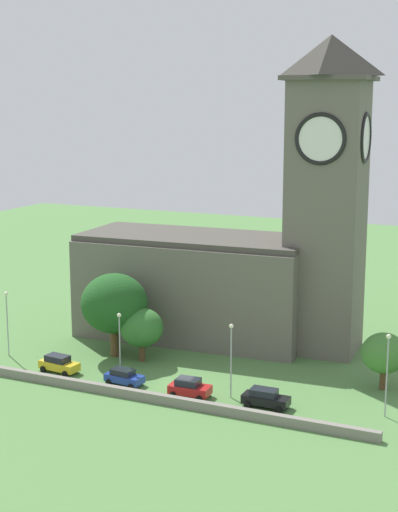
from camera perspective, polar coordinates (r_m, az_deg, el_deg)
The scene contains 14 objects.
ground_plane at distance 93.82m, azimuth 2.86°, elevation -6.52°, with size 200.00×200.00×0.00m, color #517F42.
church at distance 93.47m, azimuth 2.91°, elevation 0.02°, with size 35.05×14.24×35.67m.
quay_barrier at distance 76.45m, azimuth -2.80°, elevation -10.36°, with size 42.30×0.70×0.92m, color gray.
car_yellow at distance 85.84m, azimuth -10.17°, elevation -7.73°, with size 4.62×2.43×1.85m.
car_blue at distance 81.41m, azimuth -5.49°, elevation -8.75°, with size 4.15×2.29×1.64m.
car_red at distance 77.86m, azimuth -0.70°, elevation -9.56°, with size 4.14×2.44×1.84m.
car_black at distance 75.64m, azimuth 4.86°, elevation -10.27°, with size 4.50×2.13×1.78m.
streetlamp_west_end at distance 91.26m, azimuth -13.82°, elevation -4.10°, with size 0.44×0.44×7.51m.
streetlamp_west_mid at distance 82.80m, azimuth -5.81°, elevation -5.67°, with size 0.44×0.44×6.84m.
streetlamp_central at distance 76.35m, azimuth 2.35°, elevation -6.80°, with size 0.44×0.44×7.50m.
streetlamp_east_mid at distance 73.73m, azimuth 13.57°, elevation -7.58°, with size 0.44×0.44×7.91m.
tree_riverside_west at distance 87.36m, azimuth -4.19°, elevation -5.23°, with size 4.81×4.81×6.05m.
tree_churchyard at distance 88.80m, azimuth -6.19°, elevation -3.47°, with size 7.54×7.54×9.57m.
tree_by_tower at distance 80.88m, azimuth 13.33°, elevation -6.91°, with size 4.52×4.52×5.87m.
Camera 1 is at (32.84, -68.12, 28.56)m, focal length 54.90 mm.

